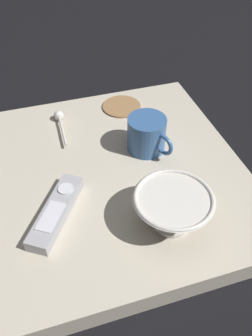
{
  "coord_description": "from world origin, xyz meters",
  "views": [
    {
      "loc": [
        0.53,
        -0.15,
        0.59
      ],
      "look_at": [
        0.02,
        0.01,
        0.07
      ],
      "focal_mm": 37.96,
      "sensor_mm": 36.0,
      "label": 1
    }
  ],
  "objects": [
    {
      "name": "coffee_mug",
      "position": [
        -0.05,
        0.09,
        0.09
      ],
      "size": [
        0.11,
        0.09,
        0.08
      ],
      "color": "#33598C",
      "rests_on": "table"
    },
    {
      "name": "drink_coaster",
      "position": [
        -0.22,
        0.08,
        0.05
      ],
      "size": [
        0.1,
        0.1,
        0.01
      ],
      "color": "olive",
      "rests_on": "table"
    },
    {
      "name": "tv_remote_near",
      "position": [
        0.09,
        -0.14,
        0.06
      ],
      "size": [
        0.17,
        0.13,
        0.03
      ],
      "color": "#9E9EA3",
      "rests_on": "table"
    },
    {
      "name": "cereal_bowl",
      "position": [
        0.17,
        0.06,
        0.09
      ],
      "size": [
        0.15,
        0.15,
        0.07
      ],
      "color": "beige",
      "rests_on": "table"
    },
    {
      "name": "teaspoon",
      "position": [
        -0.2,
        -0.09,
        0.06
      ],
      "size": [
        0.13,
        0.03,
        0.03
      ],
      "color": "silver",
      "rests_on": "table"
    },
    {
      "name": "ground_plane",
      "position": [
        0.0,
        0.0,
        0.0
      ],
      "size": [
        6.0,
        6.0,
        0.0
      ],
      "primitive_type": "plane",
      "color": "black"
    },
    {
      "name": "table",
      "position": [
        0.0,
        0.0,
        0.02
      ],
      "size": [
        0.59,
        0.55,
        0.05
      ],
      "color": "#B7AD99",
      "rests_on": "ground"
    }
  ]
}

